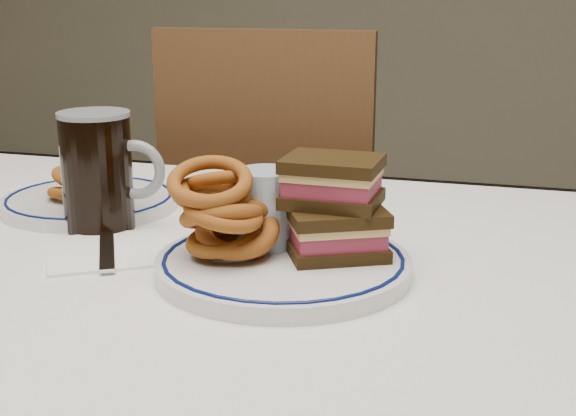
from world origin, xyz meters
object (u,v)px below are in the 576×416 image
(reuben_sandwich, at_px, (334,206))
(beer_mug, at_px, (99,170))
(main_plate, at_px, (283,264))
(chair_far, at_px, (278,228))
(far_plate, at_px, (90,201))

(reuben_sandwich, bearing_deg, beer_mug, 168.57)
(main_plate, height_order, beer_mug, beer_mug)
(chair_far, height_order, main_plate, chair_far)
(chair_far, relative_size, beer_mug, 6.28)
(chair_far, distance_m, far_plate, 0.70)
(reuben_sandwich, distance_m, far_plate, 0.43)
(reuben_sandwich, relative_size, far_plate, 0.53)
(far_plate, bearing_deg, chair_far, 82.55)
(chair_far, xyz_separation_m, beer_mug, (-0.02, -0.74, 0.30))
(main_plate, xyz_separation_m, beer_mug, (-0.28, 0.10, 0.07))
(beer_mug, height_order, far_plate, beer_mug)
(reuben_sandwich, distance_m, beer_mug, 0.34)
(chair_far, distance_m, reuben_sandwich, 0.91)
(main_plate, bearing_deg, beer_mug, 160.59)
(chair_far, distance_m, main_plate, 0.91)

